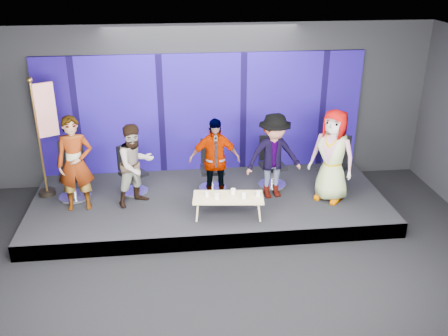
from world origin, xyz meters
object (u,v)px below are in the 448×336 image
(mug_b, at_px, (217,196))
(mug_e, at_px, (258,194))
(coffee_table, at_px, (228,198))
(mug_a, at_px, (207,194))
(panelist_e, at_px, (333,156))
(panelist_a, at_px, (75,164))
(chair_c, at_px, (212,174))
(panelist_d, at_px, (274,156))
(chair_d, at_px, (272,170))
(chair_b, at_px, (133,177))
(flag_stand, at_px, (45,134))
(mug_c, at_px, (233,191))
(panelist_c, at_px, (214,160))
(mug_d, at_px, (244,196))
(chair_a, at_px, (73,180))
(panelist_b, at_px, (135,165))
(chair_e, at_px, (333,172))

(mug_b, distance_m, mug_e, 0.78)
(coffee_table, relative_size, mug_a, 15.53)
(coffee_table, bearing_deg, panelist_e, 12.58)
(panelist_a, bearing_deg, mug_b, -19.81)
(chair_c, relative_size, mug_b, 10.16)
(mug_e, bearing_deg, mug_b, -177.67)
(panelist_d, distance_m, panelist_e, 1.13)
(panelist_a, bearing_deg, chair_d, 4.00)
(chair_b, bearing_deg, flag_stand, 141.04)
(chair_d, xyz_separation_m, mug_c, (-0.96, -1.11, 0.10))
(panelist_c, distance_m, coffee_table, 0.85)
(chair_b, bearing_deg, mug_d, -66.90)
(chair_c, distance_m, coffee_table, 1.19)
(mug_a, bearing_deg, chair_a, 157.72)
(panelist_a, xyz_separation_m, panelist_e, (4.87, -0.16, 0.00))
(chair_d, distance_m, mug_e, 1.35)
(panelist_b, distance_m, mug_c, 1.94)
(panelist_e, relative_size, flag_stand, 0.76)
(mug_c, relative_size, mug_d, 1.03)
(chair_a, relative_size, chair_c, 1.09)
(chair_e, bearing_deg, mug_c, -117.12)
(chair_a, bearing_deg, coffee_table, -25.05)
(chair_e, relative_size, mug_e, 11.81)
(panelist_b, xyz_separation_m, panelist_d, (2.68, -0.01, 0.06))
(panelist_b, xyz_separation_m, mug_b, (1.47, -0.79, -0.36))
(chair_d, relative_size, mug_a, 12.34)
(chair_b, distance_m, mug_e, 2.68)
(panelist_b, relative_size, panelist_d, 0.93)
(chair_a, distance_m, mug_c, 3.23)
(chair_b, relative_size, panelist_e, 0.54)
(panelist_a, relative_size, panelist_c, 1.09)
(flag_stand, bearing_deg, chair_e, -31.03)
(panelist_b, bearing_deg, mug_d, -57.44)
(chair_a, height_order, panelist_d, panelist_d)
(mug_e, bearing_deg, panelist_d, 60.35)
(panelist_e, relative_size, mug_e, 19.13)
(panelist_a, bearing_deg, flag_stand, 128.42)
(chair_c, bearing_deg, mug_d, -70.01)
(panelist_c, height_order, chair_d, panelist_c)
(panelist_d, height_order, chair_e, panelist_d)
(panelist_c, bearing_deg, mug_c, -62.97)
(panelist_d, height_order, mug_a, panelist_d)
(coffee_table, bearing_deg, mug_e, -3.98)
(mug_e, bearing_deg, mug_d, -169.04)
(mug_a, bearing_deg, mug_e, -5.50)
(panelist_c, distance_m, chair_e, 2.54)
(chair_e, bearing_deg, panelist_d, -128.44)
(panelist_a, height_order, mug_a, panelist_a)
(chair_d, relative_size, mug_e, 11.08)
(panelist_b, relative_size, mug_e, 16.76)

